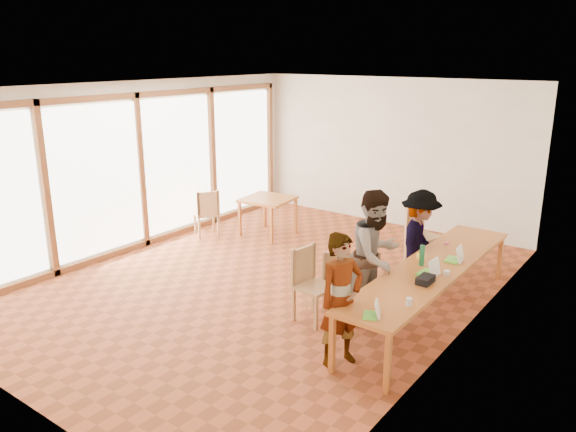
# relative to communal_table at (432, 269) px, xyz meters

# --- Properties ---
(ground) EXTENTS (8.00, 8.00, 0.00)m
(ground) POSITION_rel_communal_table_xyz_m (-2.50, -0.31, -0.70)
(ground) COLOR #A34A27
(ground) RESTS_ON ground
(wall_back) EXTENTS (6.00, 0.10, 3.00)m
(wall_back) POSITION_rel_communal_table_xyz_m (-2.50, 3.69, 0.80)
(wall_back) COLOR white
(wall_back) RESTS_ON ground
(wall_front) EXTENTS (6.00, 0.10, 3.00)m
(wall_front) POSITION_rel_communal_table_xyz_m (-2.50, -4.31, 0.80)
(wall_front) COLOR white
(wall_front) RESTS_ON ground
(wall_right) EXTENTS (0.10, 8.00, 3.00)m
(wall_right) POSITION_rel_communal_table_xyz_m (0.50, -0.31, 0.80)
(wall_right) COLOR white
(wall_right) RESTS_ON ground
(window_wall) EXTENTS (0.10, 8.00, 3.00)m
(window_wall) POSITION_rel_communal_table_xyz_m (-5.46, -0.31, 0.80)
(window_wall) COLOR white
(window_wall) RESTS_ON ground
(ceiling) EXTENTS (6.00, 8.00, 0.04)m
(ceiling) POSITION_rel_communal_table_xyz_m (-2.50, -0.31, 2.32)
(ceiling) COLOR white
(ceiling) RESTS_ON wall_back
(communal_table) EXTENTS (0.80, 4.00, 0.75)m
(communal_table) POSITION_rel_communal_table_xyz_m (0.00, 0.00, 0.00)
(communal_table) COLOR #CA762C
(communal_table) RESTS_ON ground
(side_table) EXTENTS (0.90, 0.90, 0.75)m
(side_table) POSITION_rel_communal_table_xyz_m (-4.00, 1.53, -0.03)
(side_table) COLOR #CA762C
(side_table) RESTS_ON ground
(chair_near) EXTENTS (0.52, 0.52, 0.53)m
(chair_near) POSITION_rel_communal_table_xyz_m (-1.32, -0.97, -0.09)
(chair_near) COLOR tan
(chair_near) RESTS_ON ground
(chair_mid) EXTENTS (0.44, 0.44, 0.46)m
(chair_mid) POSITION_rel_communal_table_xyz_m (-1.17, -0.50, -0.18)
(chair_mid) COLOR tan
(chair_mid) RESTS_ON ground
(chair_far) EXTENTS (0.47, 0.47, 0.46)m
(chair_far) POSITION_rel_communal_table_xyz_m (-0.90, 1.68, -0.17)
(chair_far) COLOR tan
(chair_far) RESTS_ON ground
(chair_empty) EXTENTS (0.57, 0.57, 0.53)m
(chair_empty) POSITION_rel_communal_table_xyz_m (-1.03, 1.92, -0.10)
(chair_empty) COLOR tan
(chair_empty) RESTS_ON ground
(chair_spare) EXTENTS (0.61, 0.61, 0.50)m
(chair_spare) POSITION_rel_communal_table_xyz_m (-4.85, 0.72, -0.12)
(chair_spare) COLOR tan
(chair_spare) RESTS_ON ground
(person_near) EXTENTS (0.56, 0.67, 1.57)m
(person_near) POSITION_rel_communal_table_xyz_m (-0.38, -1.70, 0.08)
(person_near) COLOR gray
(person_near) RESTS_ON ground
(person_mid) EXTENTS (0.82, 0.97, 1.78)m
(person_mid) POSITION_rel_communal_table_xyz_m (-0.61, -0.46, 0.19)
(person_mid) COLOR gray
(person_mid) RESTS_ON ground
(person_far) EXTENTS (0.78, 1.11, 1.57)m
(person_far) POSITION_rel_communal_table_xyz_m (-0.50, 0.70, 0.08)
(person_far) COLOR gray
(person_far) RESTS_ON ground
(laptop_near) EXTENTS (0.25, 0.26, 0.18)m
(laptop_near) POSITION_rel_communal_table_xyz_m (0.08, -1.78, 0.10)
(laptop_near) COLOR #65D53B
(laptop_near) RESTS_ON communal_table
(laptop_mid) EXTENTS (0.24, 0.28, 0.22)m
(laptop_mid) POSITION_rel_communal_table_xyz_m (0.10, -0.33, 0.11)
(laptop_mid) COLOR #65D53B
(laptop_mid) RESTS_ON communal_table
(laptop_far) EXTENTS (0.25, 0.28, 0.21)m
(laptop_far) POSITION_rel_communal_table_xyz_m (0.19, 0.35, 0.11)
(laptop_far) COLOR #65D53B
(laptop_far) RESTS_ON communal_table
(yellow_mug) EXTENTS (0.13, 0.13, 0.09)m
(yellow_mug) POSITION_rel_communal_table_xyz_m (-0.22, 0.11, 0.09)
(yellow_mug) COLOR #FFF134
(yellow_mug) RESTS_ON communal_table
(green_bottle) EXTENTS (0.07, 0.07, 0.28)m
(green_bottle) POSITION_rel_communal_table_xyz_m (-0.13, -0.07, 0.19)
(green_bottle) COLOR #207346
(green_bottle) RESTS_ON communal_table
(clear_glass) EXTENTS (0.07, 0.07, 0.09)m
(clear_glass) POSITION_rel_communal_table_xyz_m (0.26, -1.31, 0.09)
(clear_glass) COLOR silver
(clear_glass) RESTS_ON communal_table
(condiment_cup) EXTENTS (0.08, 0.08, 0.06)m
(condiment_cup) POSITION_rel_communal_table_xyz_m (0.27, -0.20, 0.08)
(condiment_cup) COLOR white
(condiment_cup) RESTS_ON communal_table
(pink_phone) EXTENTS (0.05, 0.10, 0.01)m
(pink_phone) POSITION_rel_communal_table_xyz_m (-0.19, 0.97, 0.05)
(pink_phone) COLOR #EB3F84
(pink_phone) RESTS_ON communal_table
(black_pouch) EXTENTS (0.16, 0.26, 0.09)m
(black_pouch) POSITION_rel_communal_table_xyz_m (0.15, -0.60, 0.09)
(black_pouch) COLOR black
(black_pouch) RESTS_ON communal_table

